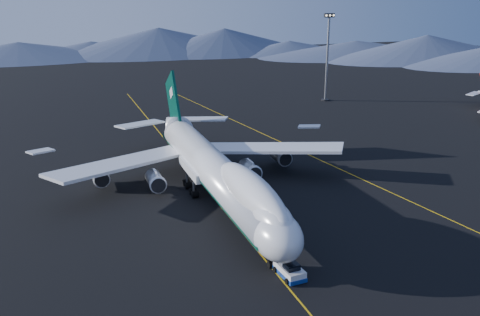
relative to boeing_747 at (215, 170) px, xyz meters
name	(u,v)px	position (x,y,z in m)	size (l,w,h in m)	color
ground	(215,200)	(0.00, -0.03, -5.81)	(500.00, 500.00, 0.00)	black
taxiway_line_main	(215,200)	(0.00, -0.03, -5.80)	(0.25, 220.00, 0.01)	gold
taxiway_line_side	(333,166)	(30.00, 9.97, -5.80)	(0.25, 200.00, 0.01)	gold
boeing_747	(215,170)	(0.00, 0.00, 0.00)	(59.62, 72.43, 19.37)	silver
pushback_tug	(290,271)	(1.40, -29.53, -5.11)	(3.29, 5.33, 2.24)	silver
floodlight_mast	(327,57)	(62.76, 74.35, 8.98)	(3.61, 2.71, 29.20)	black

